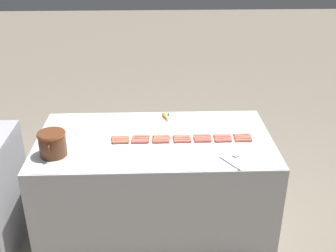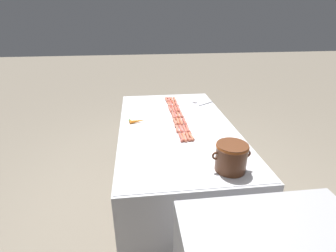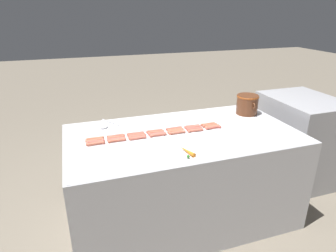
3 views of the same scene
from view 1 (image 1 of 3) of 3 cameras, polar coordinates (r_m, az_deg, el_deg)
The scene contains 33 objects.
ground_plane at distance 3.87m, azimuth -1.73°, elevation -12.77°, with size 20.00×20.00×0.00m, color #756B5B.
griddle_counter at distance 3.62m, azimuth -1.82°, elevation -7.57°, with size 1.05×1.93×0.84m.
hot_dog_0 at distance 3.40m, azimuth 10.28°, elevation -1.94°, with size 0.03×0.15×0.02m.
hot_dog_1 at distance 3.37m, azimuth 7.52°, elevation -2.00°, with size 0.03×0.15×0.02m.
hot_dog_2 at distance 3.35m, azimuth 4.78°, elevation -2.02°, with size 0.03×0.15×0.02m.
hot_dog_3 at distance 3.33m, azimuth 1.98°, elevation -2.11°, with size 0.03×0.15×0.02m.
hot_dog_4 at distance 3.32m, azimuth -1.04°, elevation -2.16°, with size 0.03×0.15×0.02m.
hot_dog_5 at distance 3.33m, azimuth -3.88°, elevation -2.18°, with size 0.03×0.15×0.02m.
hot_dog_6 at distance 3.34m, azimuth -6.60°, elevation -2.22°, with size 0.03×0.15×0.02m.
hot_dog_7 at distance 3.43m, azimuth 10.22°, elevation -1.66°, with size 0.03×0.15×0.02m.
hot_dog_8 at distance 3.40m, azimuth 7.49°, elevation -1.75°, with size 0.03×0.15×0.02m.
hot_dog_9 at distance 3.37m, azimuth 4.72°, elevation -1.79°, with size 0.03×0.15×0.02m.
hot_dog_10 at distance 3.36m, azimuth 1.88°, elevation -1.84°, with size 0.03×0.15×0.02m.
hot_dog_11 at distance 3.35m, azimuth -1.07°, elevation -1.89°, with size 0.03×0.15×0.02m.
hot_dog_12 at distance 3.35m, azimuth -3.92°, elevation -1.97°, with size 0.03×0.15×0.02m.
hot_dog_13 at distance 3.36m, azimuth -6.60°, elevation -1.97°, with size 0.03×0.15×0.02m.
hot_dog_14 at distance 3.45m, azimuth 10.11°, elevation -1.44°, with size 0.03×0.15×0.02m.
hot_dog_15 at distance 3.42m, azimuth 7.44°, elevation -1.49°, with size 0.03×0.15×0.02m.
hot_dog_16 at distance 3.40m, azimuth 4.62°, elevation -1.56°, with size 0.03×0.15×0.02m.
hot_dog_17 at distance 3.39m, azimuth 1.85°, elevation -1.59°, with size 0.03×0.15×0.02m.
hot_dog_18 at distance 3.38m, azimuth -0.92°, elevation -1.66°, with size 0.03×0.15×0.02m.
hot_dog_19 at distance 3.38m, azimuth -3.81°, elevation -1.70°, with size 0.03×0.15×0.02m.
hot_dog_20 at distance 3.39m, azimuth -6.68°, elevation -1.72°, with size 0.03×0.15×0.02m.
hot_dog_21 at distance 3.48m, azimuth 10.04°, elevation -1.21°, with size 0.03×0.15×0.02m.
hot_dog_22 at distance 3.45m, azimuth 7.35°, elevation -1.27°, with size 0.03×0.15×0.02m.
hot_dog_23 at distance 3.43m, azimuth 4.66°, elevation -1.31°, with size 0.03×0.15×0.02m.
hot_dog_24 at distance 3.41m, azimuth 1.78°, elevation -1.39°, with size 0.03×0.15×0.02m.
hot_dog_25 at distance 3.40m, azimuth -0.99°, elevation -1.43°, with size 0.03×0.15×0.02m.
hot_dog_26 at distance 3.41m, azimuth -3.77°, elevation -1.43°, with size 0.03×0.15×0.02m.
hot_dog_27 at distance 3.42m, azimuth -6.63°, elevation -1.52°, with size 0.03×0.15×0.02m.
bean_pot at distance 3.23m, azimuth -15.63°, elevation -2.21°, with size 0.26×0.21×0.19m.
serving_spoon at distance 3.15m, azimuth 8.99°, elevation -4.29°, with size 0.25×0.18×0.02m.
carrot at distance 3.72m, azimuth -0.27°, elevation 1.14°, with size 0.18×0.08×0.03m.
Camera 1 is at (-3.01, -0.00, 2.44)m, focal length 44.43 mm.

